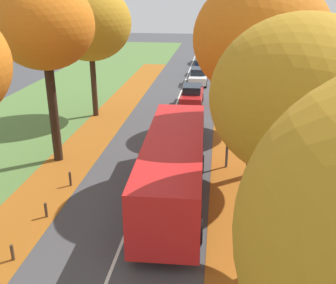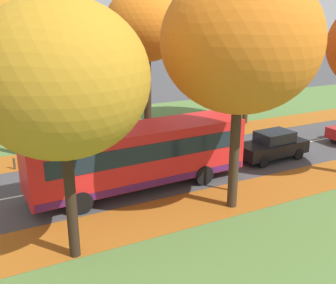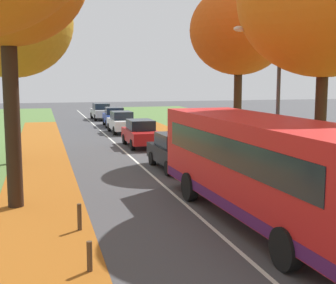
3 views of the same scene
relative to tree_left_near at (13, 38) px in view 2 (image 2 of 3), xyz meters
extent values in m
cube|color=#517538|center=(-3.58, 13.62, -6.69)|extent=(12.00, 90.00, 0.01)
cube|color=#9E5619|center=(1.02, 7.62, -6.68)|extent=(2.80, 60.00, 0.00)
cube|color=#9E5619|center=(10.22, 7.62, -6.68)|extent=(2.80, 60.00, 0.00)
cube|color=silver|center=(5.62, 13.62, -6.69)|extent=(0.12, 80.00, 0.01)
cylinder|color=#422D1E|center=(0.00, 0.00, -4.17)|extent=(0.45, 0.45, 5.04)
ellipsoid|color=orange|center=(0.00, 0.00, 0.05)|extent=(4.55, 4.55, 4.09)
cylinder|color=black|center=(0.26, 7.72, -3.96)|extent=(0.49, 0.49, 5.46)
ellipsoid|color=orange|center=(0.26, 7.72, 0.66)|extent=(5.04, 5.04, 4.54)
cylinder|color=#382619|center=(-0.10, 15.98, -4.41)|extent=(0.41, 0.41, 4.57)
ellipsoid|color=#B27F1E|center=(-0.10, 15.98, 0.07)|extent=(5.84, 5.84, 5.26)
cylinder|color=black|center=(11.39, -0.02, -4.67)|extent=(0.36, 0.36, 4.04)
ellipsoid|color=#B27F1E|center=(11.39, -0.02, -0.64)|extent=(5.37, 5.37, 4.83)
cylinder|color=#382619|center=(10.80, 6.94, -4.39)|extent=(0.41, 0.41, 4.60)
ellipsoid|color=orange|center=(10.80, 6.94, 0.22)|extent=(6.14, 6.14, 5.53)
cylinder|color=#4C3823|center=(2.03, -0.90, -6.37)|extent=(0.12, 0.12, 0.63)
cylinder|color=#4C3823|center=(2.04, 1.94, -6.35)|extent=(0.12, 0.12, 0.67)
cylinder|color=#4C3823|center=(2.05, 4.78, -6.32)|extent=(0.12, 0.12, 0.74)
cylinder|color=#47474C|center=(9.62, 7.92, -3.69)|extent=(0.14, 0.14, 6.00)
cylinder|color=#47474C|center=(8.82, 7.92, -0.79)|extent=(1.60, 0.10, 0.10)
ellipsoid|color=silver|center=(8.02, 7.92, -0.84)|extent=(0.44, 0.28, 0.20)
cube|color=red|center=(7.20, 4.17, -4.96)|extent=(2.87, 10.48, 2.50)
cube|color=#19232D|center=(7.38, -0.96, -4.61)|extent=(2.30, 0.18, 1.30)
cube|color=#19232D|center=(7.20, 4.17, -4.56)|extent=(2.87, 9.24, 0.80)
cube|color=#4C1951|center=(7.20, 4.17, -6.03)|extent=(2.88, 10.28, 0.32)
cylinder|color=black|center=(8.50, 0.99, -6.21)|extent=(0.33, 0.97, 0.96)
cylinder|color=black|center=(6.13, 0.91, -6.21)|extent=(0.33, 0.97, 0.96)
cylinder|color=black|center=(8.28, 7.07, -6.21)|extent=(0.33, 0.97, 0.96)
cylinder|color=black|center=(5.91, 6.99, -6.21)|extent=(0.33, 0.97, 0.96)
cube|color=black|center=(7.01, 12.41, -6.02)|extent=(1.84, 4.26, 0.70)
cube|color=#19232D|center=(7.01, 12.56, -5.37)|extent=(1.51, 2.07, 0.60)
cylinder|color=black|center=(7.84, 11.14, -6.37)|extent=(0.24, 0.65, 0.64)
cylinder|color=black|center=(6.27, 11.09, -6.37)|extent=(0.24, 0.65, 0.64)
cylinder|color=black|center=(7.75, 13.74, -6.37)|extent=(0.24, 0.65, 0.64)
cylinder|color=black|center=(6.18, 13.69, -6.37)|extent=(0.24, 0.65, 0.64)
cylinder|color=black|center=(6.14, 18.45, -6.37)|extent=(0.22, 0.64, 0.64)
camera|label=1|loc=(8.95, -11.58, 2.35)|focal=42.00mm
camera|label=2|loc=(23.21, -2.45, 1.13)|focal=42.00mm
camera|label=3|loc=(1.16, -7.73, -2.57)|focal=50.00mm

